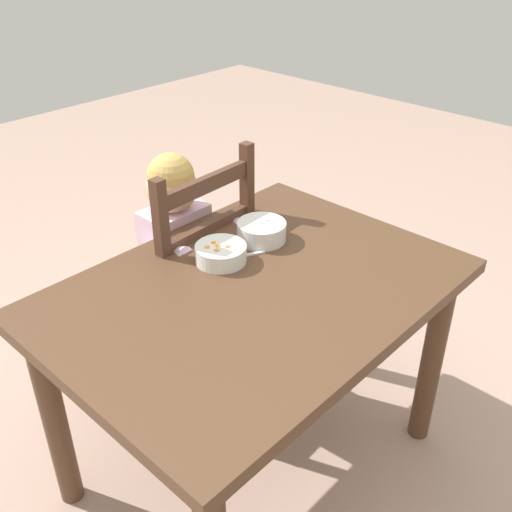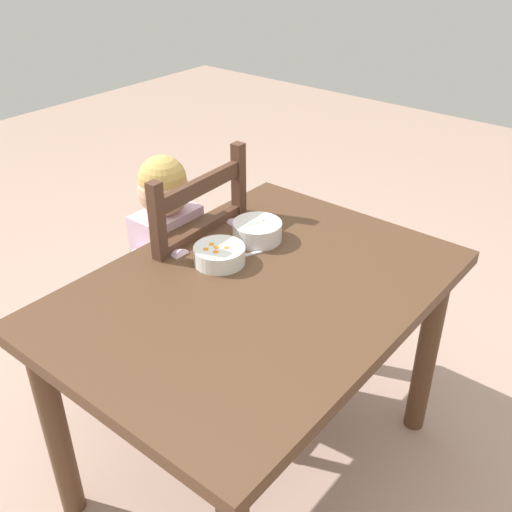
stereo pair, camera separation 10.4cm
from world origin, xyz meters
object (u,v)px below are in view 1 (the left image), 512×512
Objects in this scene: dining_chair at (184,285)px; bowl_of_peas at (262,231)px; spoon at (235,257)px; child_figure at (181,245)px; bowl_of_carrots at (221,253)px; dining_table at (255,319)px.

dining_chair is 0.43m from bowl_of_peas.
bowl_of_peas is 1.15× the size of spoon.
child_figure is at bearing 81.21° from spoon.
dining_chair is 0.17m from child_figure.
bowl_of_peas is 0.18m from bowl_of_carrots.
child_figure is at bearing 73.29° from bowl_of_carrots.
dining_table is 0.20m from spoon.
dining_table is at bearing -115.17° from spoon.
bowl_of_peas is (0.09, -0.29, 0.13)m from child_figure.
child_figure is at bearing -128.57° from dining_chair.
child_figure is 6.15× the size of bowl_of_peas.
dining_chair is 7.25× the size of spoon.
dining_chair is at bearing 73.02° from bowl_of_carrots.
child_figure is 6.22× the size of bowl_of_carrots.
bowl_of_peas is at bearing -73.30° from child_figure.
child_figure is 0.33m from spoon.
bowl_of_carrots is (-0.09, -0.30, 0.29)m from dining_chair.
bowl_of_carrots is at bearing 179.99° from bowl_of_peas.
dining_chair is at bearing 80.86° from spoon.
dining_table is 0.22m from bowl_of_carrots.
dining_chair is 6.28× the size of bowl_of_peas.
child_figure is (-0.00, -0.00, 0.17)m from dining_chair.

